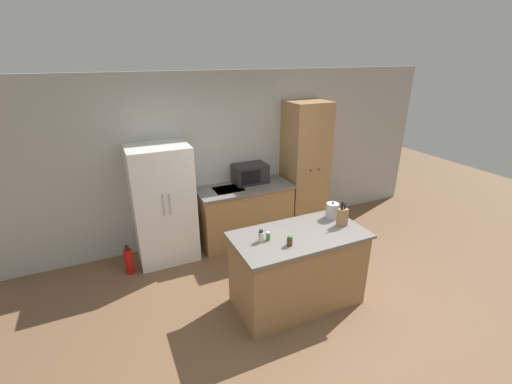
% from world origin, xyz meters
% --- Properties ---
extents(ground_plane, '(14.00, 14.00, 0.00)m').
position_xyz_m(ground_plane, '(0.00, 0.00, 0.00)').
color(ground_plane, brown).
extents(wall_back, '(7.20, 0.06, 2.60)m').
position_xyz_m(wall_back, '(0.00, 2.33, 1.30)').
color(wall_back, '#B2B2AD').
rests_on(wall_back, ground_plane).
extents(refrigerator, '(0.82, 0.66, 1.69)m').
position_xyz_m(refrigerator, '(-1.20, 1.98, 0.84)').
color(refrigerator, white).
rests_on(refrigerator, ground_plane).
extents(back_counter, '(1.48, 0.67, 0.91)m').
position_xyz_m(back_counter, '(0.04, 1.99, 0.46)').
color(back_counter, '#9E7547').
rests_on(back_counter, ground_plane).
extents(pantry_cabinet, '(0.64, 0.60, 2.13)m').
position_xyz_m(pantry_cabinet, '(1.13, 2.01, 1.07)').
color(pantry_cabinet, '#9E7547').
rests_on(pantry_cabinet, ground_plane).
extents(kitchen_island, '(1.52, 0.80, 0.93)m').
position_xyz_m(kitchen_island, '(0.01, 0.32, 0.47)').
color(kitchen_island, '#9E7547').
rests_on(kitchen_island, ground_plane).
extents(microwave, '(0.52, 0.35, 0.30)m').
position_xyz_m(microwave, '(0.19, 2.11, 1.06)').
color(microwave, '#232326').
rests_on(microwave, back_counter).
extents(knife_block, '(0.11, 0.08, 0.30)m').
position_xyz_m(knife_block, '(0.57, 0.29, 1.04)').
color(knife_block, '#9E7547').
rests_on(knife_block, kitchen_island).
extents(spice_bottle_tall_dark, '(0.06, 0.06, 0.13)m').
position_xyz_m(spice_bottle_tall_dark, '(-0.46, 0.35, 0.99)').
color(spice_bottle_tall_dark, beige).
rests_on(spice_bottle_tall_dark, kitchen_island).
extents(spice_bottle_short_red, '(0.06, 0.06, 0.11)m').
position_xyz_m(spice_bottle_short_red, '(-0.22, 0.15, 0.98)').
color(spice_bottle_short_red, '#563319').
rests_on(spice_bottle_short_red, kitchen_island).
extents(spice_bottle_amber_oil, '(0.05, 0.05, 0.10)m').
position_xyz_m(spice_bottle_amber_oil, '(-0.38, 0.35, 0.98)').
color(spice_bottle_amber_oil, '#337033').
rests_on(spice_bottle_amber_oil, kitchen_island).
extents(kettle, '(0.16, 0.16, 0.21)m').
position_xyz_m(kettle, '(0.58, 0.51, 1.03)').
color(kettle, '#B2B5B7').
rests_on(kettle, kitchen_island).
extents(fire_extinguisher, '(0.11, 0.11, 0.42)m').
position_xyz_m(fire_extinguisher, '(-1.77, 1.78, 0.19)').
color(fire_extinguisher, red).
rests_on(fire_extinguisher, ground_plane).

